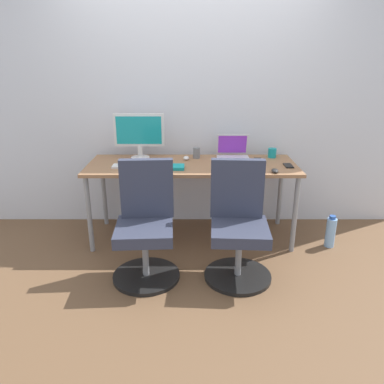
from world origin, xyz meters
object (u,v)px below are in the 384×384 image
(open_laptop, at_px, (233,153))
(office_chair_left, at_px, (146,227))
(desktop_monitor, at_px, (139,133))
(coffee_mug, at_px, (272,153))
(office_chair_right, at_px, (238,227))
(water_bottle_on_floor, at_px, (331,232))

(open_laptop, bearing_deg, office_chair_left, -130.98)
(desktop_monitor, height_order, coffee_mug, desktop_monitor)
(office_chair_right, relative_size, water_bottle_on_floor, 3.03)
(desktop_monitor, distance_m, open_laptop, 0.93)
(desktop_monitor, xyz_separation_m, coffee_mug, (1.30, 0.02, -0.20))
(office_chair_right, distance_m, water_bottle_on_floor, 1.08)
(office_chair_right, bearing_deg, coffee_mug, 64.98)
(desktop_monitor, relative_size, open_laptop, 1.55)
(office_chair_left, distance_m, water_bottle_on_floor, 1.75)
(office_chair_right, bearing_deg, water_bottle_on_floor, 26.81)
(water_bottle_on_floor, bearing_deg, office_chair_right, -153.19)
(open_laptop, bearing_deg, office_chair_right, -92.15)
(water_bottle_on_floor, xyz_separation_m, coffee_mug, (-0.51, 0.44, 0.65))
(water_bottle_on_floor, bearing_deg, open_laptop, 155.34)
(office_chair_left, height_order, water_bottle_on_floor, office_chair_left)
(office_chair_right, bearing_deg, open_laptop, 87.85)
(desktop_monitor, relative_size, coffee_mug, 5.22)
(coffee_mug, bearing_deg, water_bottle_on_floor, -41.00)
(open_laptop, height_order, coffee_mug, open_laptop)
(office_chair_right, relative_size, desktop_monitor, 1.96)
(water_bottle_on_floor, height_order, coffee_mug, coffee_mug)
(office_chair_left, distance_m, desktop_monitor, 1.06)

